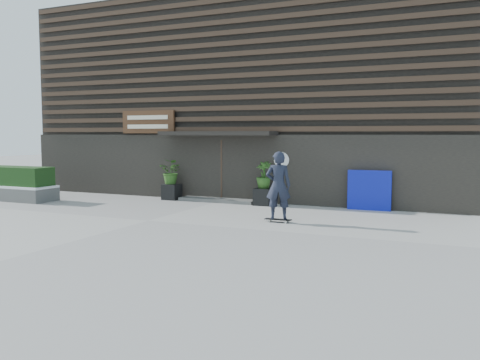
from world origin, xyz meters
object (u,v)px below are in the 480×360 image
at_px(blue_tarp, 369,190).
at_px(skateboarder, 278,186).
at_px(planter_pot_right, 264,197).
at_px(raised_bed, 13,193).
at_px(planter_pot_left, 172,192).

distance_m(blue_tarp, skateboarder, 3.97).
xyz_separation_m(planter_pot_right, raised_bed, (-9.34, -2.53, -0.05)).
relative_size(planter_pot_left, blue_tarp, 0.42).
bearing_deg(planter_pot_left, skateboarder, -29.77).
relative_size(planter_pot_left, raised_bed, 0.17).
relative_size(planter_pot_right, blue_tarp, 0.42).
height_order(planter_pot_left, planter_pot_right, same).
bearing_deg(planter_pot_right, raised_bed, -164.82).
distance_m(planter_pot_left, skateboarder, 6.34).
height_order(planter_pot_left, blue_tarp, blue_tarp).
relative_size(planter_pot_right, skateboarder, 0.29).
bearing_deg(raised_bed, blue_tarp, 12.32).
height_order(planter_pot_right, raised_bed, planter_pot_right).
xyz_separation_m(planter_pot_right, skateboarder, (1.66, -3.13, 0.76)).
bearing_deg(raised_bed, planter_pot_left, 24.59).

